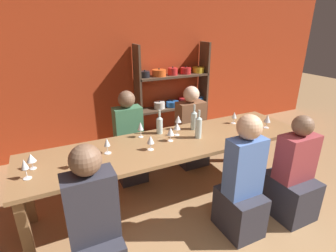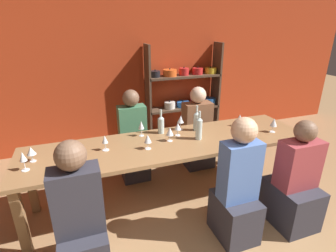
{
  "view_description": "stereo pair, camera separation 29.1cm",
  "coord_description": "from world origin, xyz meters",
  "px_view_note": "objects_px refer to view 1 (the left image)",
  "views": [
    {
      "loc": [
        -1.14,
        -0.37,
        1.98
      ],
      "look_at": [
        0.05,
        2.07,
        0.92
      ],
      "focal_mm": 28.0,
      "sensor_mm": 36.0,
      "label": 1
    },
    {
      "loc": [
        -0.87,
        -0.48,
        1.98
      ],
      "look_at": [
        0.05,
        2.07,
        0.92
      ],
      "focal_mm": 28.0,
      "sensor_mm": 36.0,
      "label": 2
    }
  ],
  "objects_px": {
    "wine_glass_red_b": "(107,143)",
    "person_near_a": "(95,237)",
    "wine_glass_red_d": "(267,119)",
    "wine_glass_empty_b": "(178,119)",
    "wine_bottle_green": "(199,127)",
    "shelf_unit": "(174,101)",
    "wine_glass_red_a": "(73,156)",
    "person_near_c": "(242,190)",
    "person_far_b": "(129,147)",
    "wine_glass_red_f": "(31,158)",
    "wine_glass_white_b": "(177,126)",
    "wine_glass_empty_a": "(234,115)",
    "wine_glass_white_c": "(140,127)",
    "person_far_a": "(190,135)",
    "wine_glass_red_c": "(151,140)",
    "wine_glass_red_e": "(171,132)",
    "person_near_b": "(292,180)",
    "wine_bottle_dark": "(194,120)",
    "wine_bottle_amber": "(160,124)",
    "wine_glass_white_a": "(24,165)",
    "dining_table": "(172,148)"
  },
  "relations": [
    {
      "from": "wine_bottle_dark",
      "to": "wine_bottle_amber",
      "type": "distance_m",
      "value": 0.43
    },
    {
      "from": "wine_glass_empty_b",
      "to": "wine_glass_red_f",
      "type": "bearing_deg",
      "value": -170.8
    },
    {
      "from": "wine_glass_white_c",
      "to": "person_near_a",
      "type": "xyz_separation_m",
      "value": [
        -0.74,
        -0.98,
        -0.43
      ]
    },
    {
      "from": "wine_glass_empty_b",
      "to": "wine_bottle_green",
      "type": "bearing_deg",
      "value": -75.41
    },
    {
      "from": "wine_glass_empty_a",
      "to": "person_far_a",
      "type": "bearing_deg",
      "value": 118.58
    },
    {
      "from": "wine_glass_red_f",
      "to": "wine_glass_white_b",
      "type": "bearing_deg",
      "value": 3.95
    },
    {
      "from": "person_near_a",
      "to": "wine_bottle_dark",
      "type": "bearing_deg",
      "value": 33.06
    },
    {
      "from": "wine_glass_empty_a",
      "to": "wine_glass_empty_b",
      "type": "relative_size",
      "value": 0.86
    },
    {
      "from": "person_near_a",
      "to": "wine_bottle_amber",
      "type": "bearing_deg",
      "value": 44.96
    },
    {
      "from": "wine_bottle_dark",
      "to": "wine_glass_red_a",
      "type": "bearing_deg",
      "value": -167.34
    },
    {
      "from": "wine_glass_white_b",
      "to": "person_near_b",
      "type": "bearing_deg",
      "value": -44.66
    },
    {
      "from": "wine_glass_red_e",
      "to": "person_near_a",
      "type": "distance_m",
      "value": 1.31
    },
    {
      "from": "wine_bottle_dark",
      "to": "wine_glass_empty_a",
      "type": "xyz_separation_m",
      "value": [
        0.57,
        -0.06,
        -0.02
      ]
    },
    {
      "from": "wine_bottle_green",
      "to": "person_near_a",
      "type": "bearing_deg",
      "value": -153.01
    },
    {
      "from": "wine_glass_empty_a",
      "to": "wine_glass_white_b",
      "type": "bearing_deg",
      "value": -178.7
    },
    {
      "from": "wine_glass_red_a",
      "to": "wine_glass_white_c",
      "type": "relative_size",
      "value": 0.89
    },
    {
      "from": "wine_glass_red_d",
      "to": "wine_glass_white_c",
      "type": "relative_size",
      "value": 0.94
    },
    {
      "from": "shelf_unit",
      "to": "wine_glass_white_a",
      "type": "distance_m",
      "value": 2.92
    },
    {
      "from": "wine_glass_empty_a",
      "to": "person_near_a",
      "type": "bearing_deg",
      "value": -156.51
    },
    {
      "from": "person_far_a",
      "to": "wine_glass_empty_b",
      "type": "bearing_deg",
      "value": 44.81
    },
    {
      "from": "wine_glass_white_c",
      "to": "wine_glass_empty_b",
      "type": "bearing_deg",
      "value": 2.96
    },
    {
      "from": "shelf_unit",
      "to": "person_near_a",
      "type": "distance_m",
      "value": 3.03
    },
    {
      "from": "wine_glass_red_e",
      "to": "person_far_b",
      "type": "distance_m",
      "value": 0.83
    },
    {
      "from": "wine_glass_empty_b",
      "to": "person_far_b",
      "type": "height_order",
      "value": "person_far_b"
    },
    {
      "from": "person_near_b",
      "to": "wine_bottle_green",
      "type": "bearing_deg",
      "value": 134.85
    },
    {
      "from": "wine_glass_red_d",
      "to": "wine_glass_white_c",
      "type": "height_order",
      "value": "wine_glass_white_c"
    },
    {
      "from": "wine_glass_red_a",
      "to": "person_near_c",
      "type": "xyz_separation_m",
      "value": [
        1.44,
        -0.62,
        -0.4
      ]
    },
    {
      "from": "wine_glass_red_d",
      "to": "shelf_unit",
      "type": "bearing_deg",
      "value": 101.45
    },
    {
      "from": "wine_glass_white_b",
      "to": "wine_glass_white_c",
      "type": "relative_size",
      "value": 0.84
    },
    {
      "from": "shelf_unit",
      "to": "wine_glass_red_c",
      "type": "distance_m",
      "value": 2.1
    },
    {
      "from": "dining_table",
      "to": "wine_glass_red_f",
      "type": "bearing_deg",
      "value": 178.64
    },
    {
      "from": "wine_bottle_green",
      "to": "person_near_c",
      "type": "bearing_deg",
      "value": -84.07
    },
    {
      "from": "wine_bottle_dark",
      "to": "wine_bottle_amber",
      "type": "xyz_separation_m",
      "value": [
        -0.43,
        0.06,
        -0.01
      ]
    },
    {
      "from": "wine_bottle_dark",
      "to": "wine_glass_red_d",
      "type": "bearing_deg",
      "value": -23.26
    },
    {
      "from": "wine_glass_empty_b",
      "to": "person_near_a",
      "type": "height_order",
      "value": "person_near_a"
    },
    {
      "from": "wine_bottle_amber",
      "to": "wine_glass_empty_a",
      "type": "distance_m",
      "value": 1.01
    },
    {
      "from": "wine_glass_red_c",
      "to": "shelf_unit",
      "type": "bearing_deg",
      "value": 56.24
    },
    {
      "from": "wine_glass_white_b",
      "to": "wine_glass_empty_b",
      "type": "height_order",
      "value": "wine_glass_empty_b"
    },
    {
      "from": "wine_glass_red_d",
      "to": "person_near_a",
      "type": "xyz_separation_m",
      "value": [
        -2.25,
        -0.56,
        -0.41
      ]
    },
    {
      "from": "wine_glass_empty_b",
      "to": "wine_glass_red_d",
      "type": "xyz_separation_m",
      "value": [
        1.01,
        -0.44,
        -0.01
      ]
    },
    {
      "from": "person_near_b",
      "to": "wine_glass_empty_a",
      "type": "bearing_deg",
      "value": 94.42
    },
    {
      "from": "wine_bottle_green",
      "to": "wine_glass_red_b",
      "type": "height_order",
      "value": "wine_bottle_green"
    },
    {
      "from": "wine_glass_red_d",
      "to": "person_near_b",
      "type": "xyz_separation_m",
      "value": [
        -0.19,
        -0.62,
        -0.46
      ]
    },
    {
      "from": "shelf_unit",
      "to": "wine_bottle_green",
      "type": "bearing_deg",
      "value": -108.31
    },
    {
      "from": "wine_glass_white_b",
      "to": "wine_glass_red_b",
      "type": "bearing_deg",
      "value": -173.16
    },
    {
      "from": "wine_glass_red_a",
      "to": "wine_glass_empty_b",
      "type": "height_order",
      "value": "wine_glass_empty_b"
    },
    {
      "from": "wine_glass_red_b",
      "to": "person_near_a",
      "type": "height_order",
      "value": "person_near_a"
    },
    {
      "from": "wine_glass_white_b",
      "to": "person_near_c",
      "type": "bearing_deg",
      "value": -73.57
    },
    {
      "from": "shelf_unit",
      "to": "person_far_b",
      "type": "bearing_deg",
      "value": -140.01
    },
    {
      "from": "wine_glass_white_a",
      "to": "wine_glass_red_d",
      "type": "distance_m",
      "value": 2.67
    }
  ]
}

